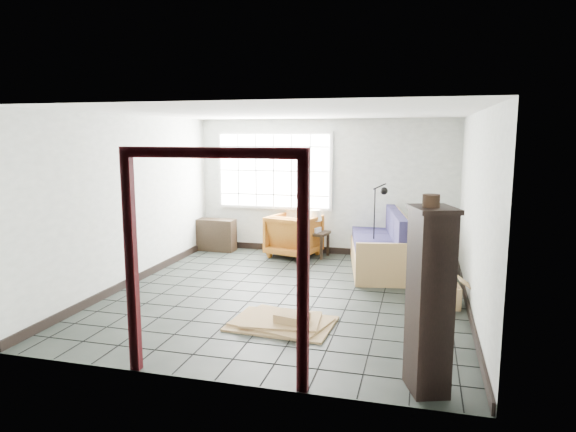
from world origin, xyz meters
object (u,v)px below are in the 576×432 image
(armchair, at_px, (294,233))
(tall_shelf, at_px, (430,299))
(side_table, at_px, (316,236))
(futon_sofa, at_px, (382,248))

(armchair, xyz_separation_m, tall_shelf, (2.43, -4.73, 0.42))
(armchair, relative_size, tall_shelf, 0.52)
(side_table, relative_size, tall_shelf, 0.30)
(futon_sofa, bearing_deg, armchair, 153.47)
(tall_shelf, bearing_deg, armchair, 98.31)
(side_table, distance_m, tall_shelf, 5.23)
(futon_sofa, bearing_deg, tall_shelf, -89.82)
(futon_sofa, bearing_deg, side_table, 145.76)
(armchair, height_order, side_table, armchair)
(armchair, xyz_separation_m, side_table, (0.41, 0.07, -0.05))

